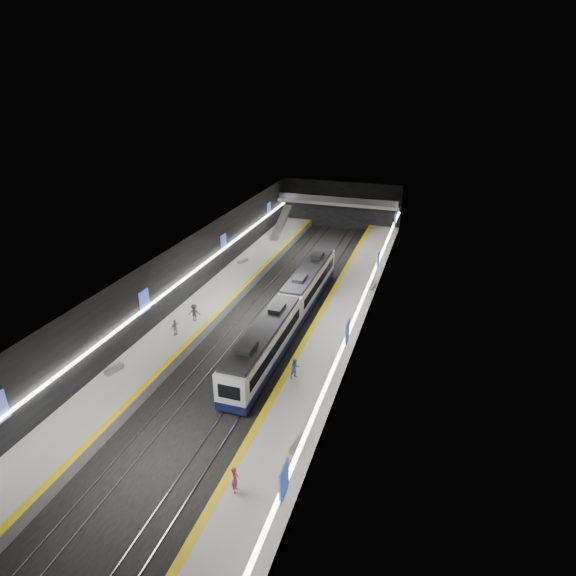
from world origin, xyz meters
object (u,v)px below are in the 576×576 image
(bench_right_near, at_px, (298,445))
(bench_right_far, at_px, (372,286))
(bench_left_near, at_px, (114,369))
(bench_left_far, at_px, (243,261))
(train, at_px, (289,309))
(escalator, at_px, (281,222))
(passenger_left_a, at_px, (175,328))
(passenger_left_b, at_px, (194,313))
(passenger_right_a, at_px, (235,480))
(passenger_right_b, at_px, (295,369))

(bench_right_near, bearing_deg, bench_right_far, 96.70)
(bench_left_near, distance_m, bench_right_far, 30.69)
(bench_left_near, height_order, bench_left_far, bench_left_far)
(train, xyz_separation_m, escalator, (-10.00, 27.03, 0.70))
(bench_right_near, relative_size, passenger_left_a, 1.03)
(escalator, relative_size, passenger_left_b, 4.25)
(bench_right_near, distance_m, passenger_left_a, 19.36)
(passenger_left_b, bearing_deg, passenger_left_a, 68.94)
(escalator, height_order, passenger_left_b, escalator)
(escalator, xyz_separation_m, bench_left_near, (-1.51, -40.73, -1.69))
(train, height_order, bench_left_near, train)
(escalator, relative_size, passenger_right_a, 4.26)
(bench_left_far, bearing_deg, bench_right_far, 10.08)
(bench_right_near, height_order, bench_right_far, bench_right_far)
(escalator, distance_m, bench_right_far, 23.58)
(bench_left_far, distance_m, passenger_right_b, 27.75)
(bench_right_far, bearing_deg, passenger_left_b, -134.59)
(bench_left_near, height_order, bench_right_near, bench_right_near)
(bench_right_far, height_order, passenger_left_b, passenger_left_b)
(bench_left_far, bearing_deg, passenger_right_a, -48.42)
(passenger_left_a, bearing_deg, bench_right_far, 159.77)
(train, distance_m, bench_left_near, 17.92)
(bench_right_near, bearing_deg, escalator, 118.20)
(escalator, distance_m, bench_right_near, 47.53)
(bench_left_near, distance_m, passenger_left_b, 10.68)
(passenger_right_a, relative_size, passenger_left_a, 1.11)
(bench_right_near, height_order, passenger_left_b, passenger_left_b)
(escalator, bearing_deg, bench_left_far, -94.51)
(passenger_right_a, xyz_separation_m, passenger_right_b, (-0.05, 12.63, -0.03))
(train, xyz_separation_m, bench_right_near, (6.29, -17.58, -0.98))
(bench_left_far, bearing_deg, passenger_right_b, -38.59)
(bench_left_far, distance_m, passenger_left_b, 17.12)
(bench_right_far, xyz_separation_m, passenger_left_b, (-16.23, -14.07, 0.71))
(escalator, distance_m, passenger_right_a, 51.32)
(train, distance_m, passenger_left_a, 11.62)
(passenger_left_b, bearing_deg, passenger_right_a, 109.65)
(bench_left_near, xyz_separation_m, passenger_right_b, (15.19, 3.92, 0.70))
(bench_left_near, xyz_separation_m, bench_left_far, (0.46, 27.42, 0.00))
(bench_left_near, distance_m, bench_left_far, 27.42)
(train, height_order, escalator, escalator)
(bench_left_far, bearing_deg, bench_right_near, -41.68)
(escalator, relative_size, passenger_right_b, 4.41)
(passenger_right_a, xyz_separation_m, passenger_left_b, (-12.96, 19.12, 0.00))
(bench_right_near, bearing_deg, passenger_left_b, 145.50)
(escalator, distance_m, bench_left_far, 13.46)
(train, relative_size, bench_right_near, 17.26)
(bench_right_far, bearing_deg, bench_left_far, 175.23)
(passenger_left_a, bearing_deg, passenger_right_b, 99.84)
(train, relative_size, escalator, 3.76)
(bench_left_near, xyz_separation_m, passenger_left_b, (2.28, 10.41, 0.73))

